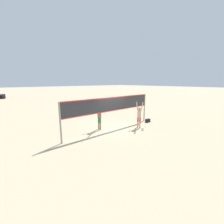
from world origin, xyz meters
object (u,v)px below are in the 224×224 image
object	(u,v)px
volleyball_net	(112,106)
player_blocker	(99,114)
volleyball	(143,129)
gear_bag	(148,121)
player_spiker	(139,114)

from	to	relation	value
volleyball_net	player_blocker	world-z (taller)	volleyball_net
volleyball	gear_bag	xyz separation A→B (m)	(2.14, 1.08, 0.03)
volleyball	gear_bag	bearing A→B (deg)	26.71
player_spiker	volleyball	bearing A→B (deg)	155.82
player_spiker	player_blocker	xyz separation A→B (m)	(-2.58, 1.64, 0.16)
player_blocker	volleyball_net	bearing A→B (deg)	49.40
volleyball_net	player_spiker	distance (m)	2.25
player_spiker	player_blocker	world-z (taller)	player_blocker
player_spiker	volleyball	size ratio (longest dim) A/B	9.36
volleyball	gear_bag	world-z (taller)	gear_bag
player_spiker	gear_bag	distance (m)	2.15
volleyball_net	player_spiker	bearing A→B (deg)	-28.79
player_spiker	player_blocker	distance (m)	3.06
volleyball_net	player_blocker	xyz separation A→B (m)	(-0.71, 0.61, -0.56)
player_spiker	gear_bag	size ratio (longest dim) A/B	4.39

